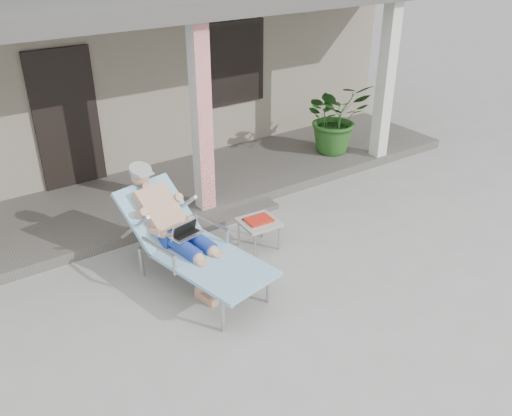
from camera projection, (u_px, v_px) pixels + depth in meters
ground at (296, 287)px, 6.40m from camera, size 60.00×60.00×0.00m
house at (90, 48)px, 10.36m from camera, size 10.40×5.40×3.30m
porch_deck at (179, 189)px, 8.56m from camera, size 10.00×2.00×0.15m
porch_overhang at (168, 9)px, 7.24m from camera, size 10.00×2.30×2.85m
porch_step at (216, 221)px, 7.73m from camera, size 2.00×0.30×0.07m
lounger at (181, 217)px, 6.18m from camera, size 1.19×2.18×1.37m
side_table at (259, 224)px, 7.02m from camera, size 0.50×0.50×0.43m
potted_palm at (336, 117)px, 9.50m from camera, size 1.36×1.25×1.27m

